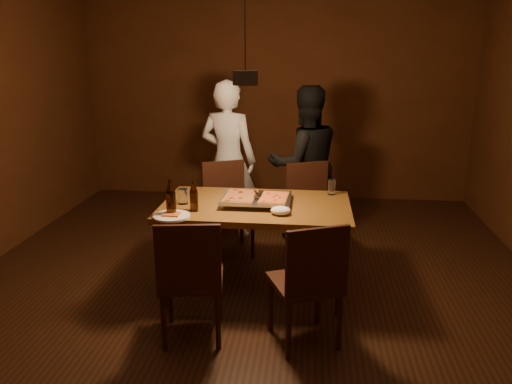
# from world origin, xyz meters

# --- Properties ---
(room_shell) EXTENTS (6.00, 6.00, 6.00)m
(room_shell) POSITION_xyz_m (0.00, 0.00, 1.40)
(room_shell) COLOR #391C0F
(room_shell) RESTS_ON ground
(dining_table) EXTENTS (1.50, 0.90, 0.75)m
(dining_table) POSITION_xyz_m (0.05, 0.22, 0.68)
(dining_table) COLOR brown
(dining_table) RESTS_ON floor
(chair_far_left) EXTENTS (0.56, 0.56, 0.49)m
(chair_far_left) POSITION_xyz_m (-0.33, 1.01, 0.54)
(chair_far_left) COLOR #38190F
(chair_far_left) RESTS_ON floor
(chair_far_right) EXTENTS (0.55, 0.55, 0.49)m
(chair_far_right) POSITION_xyz_m (0.49, 1.05, 0.54)
(chair_far_right) COLOR #38190F
(chair_far_right) RESTS_ON floor
(chair_near_left) EXTENTS (0.48, 0.48, 0.49)m
(chair_near_left) POSITION_xyz_m (-0.30, -0.60, 0.54)
(chair_near_left) COLOR #38190F
(chair_near_left) RESTS_ON floor
(chair_near_right) EXTENTS (0.55, 0.55, 0.49)m
(chair_near_right) POSITION_xyz_m (0.50, -0.57, 0.54)
(chair_near_right) COLOR #38190F
(chair_near_right) RESTS_ON floor
(pizza_tray) EXTENTS (0.56, 0.47, 0.05)m
(pizza_tray) POSITION_xyz_m (0.05, 0.24, 0.77)
(pizza_tray) COLOR silver
(pizza_tray) RESTS_ON dining_table
(pizza_meat) EXTENTS (0.26, 0.39, 0.02)m
(pizza_meat) POSITION_xyz_m (-0.08, 0.24, 0.81)
(pizza_meat) COLOR maroon
(pizza_meat) RESTS_ON pizza_tray
(pizza_cheese) EXTENTS (0.23, 0.35, 0.02)m
(pizza_cheese) POSITION_xyz_m (0.19, 0.23, 0.81)
(pizza_cheese) COLOR gold
(pizza_cheese) RESTS_ON pizza_tray
(spatula) EXTENTS (0.13, 0.25, 0.04)m
(spatula) POSITION_xyz_m (0.05, 0.25, 0.81)
(spatula) COLOR silver
(spatula) RESTS_ON pizza_tray
(beer_bottle_a) EXTENTS (0.07, 0.07, 0.28)m
(beer_bottle_a) POSITION_xyz_m (-0.54, -0.13, 0.89)
(beer_bottle_a) COLOR black
(beer_bottle_a) RESTS_ON dining_table
(beer_bottle_b) EXTENTS (0.06, 0.06, 0.24)m
(beer_bottle_b) POSITION_xyz_m (-0.40, -0.00, 0.87)
(beer_bottle_b) COLOR black
(beer_bottle_b) RESTS_ON dining_table
(water_glass_left) EXTENTS (0.08, 0.08, 0.12)m
(water_glass_left) POSITION_xyz_m (-0.53, 0.17, 0.81)
(water_glass_left) COLOR silver
(water_glass_left) RESTS_ON dining_table
(water_glass_right) EXTENTS (0.06, 0.06, 0.13)m
(water_glass_right) POSITION_xyz_m (0.66, 0.56, 0.82)
(water_glass_right) COLOR silver
(water_glass_right) RESTS_ON dining_table
(plate_slice) EXTENTS (0.27, 0.27, 0.03)m
(plate_slice) POSITION_xyz_m (-0.53, -0.16, 0.76)
(plate_slice) COLOR white
(plate_slice) RESTS_ON dining_table
(napkin) EXTENTS (0.15, 0.12, 0.06)m
(napkin) POSITION_xyz_m (0.26, -0.02, 0.78)
(napkin) COLOR white
(napkin) RESTS_ON dining_table
(diner_white) EXTENTS (0.68, 0.53, 1.65)m
(diner_white) POSITION_xyz_m (-0.38, 1.48, 0.82)
(diner_white) COLOR white
(diner_white) RESTS_ON floor
(diner_dark) EXTENTS (0.94, 0.84, 1.60)m
(diner_dark) POSITION_xyz_m (0.42, 1.46, 0.80)
(diner_dark) COLOR black
(diner_dark) RESTS_ON floor
(pendant_lamp) EXTENTS (0.18, 0.18, 1.10)m
(pendant_lamp) POSITION_xyz_m (0.00, 0.00, 1.76)
(pendant_lamp) COLOR black
(pendant_lamp) RESTS_ON ceiling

